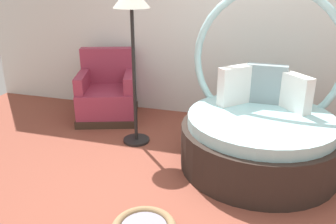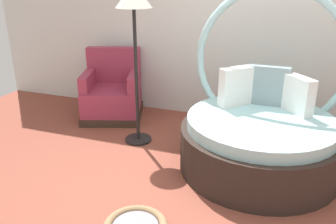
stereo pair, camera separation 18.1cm
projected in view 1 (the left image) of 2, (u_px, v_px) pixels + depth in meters
ground_plane at (220, 201)px, 3.20m from camera, size 8.00×8.00×0.02m
back_wall at (251, 10)px, 4.49m from camera, size 8.00×0.12×2.96m
round_daybed at (260, 130)px, 3.68m from camera, size 1.63×1.63×1.85m
red_armchair at (108, 95)px, 4.93m from camera, size 1.01×1.01×0.94m
floor_lamp at (132, 12)px, 3.74m from camera, size 0.40×0.40×1.82m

